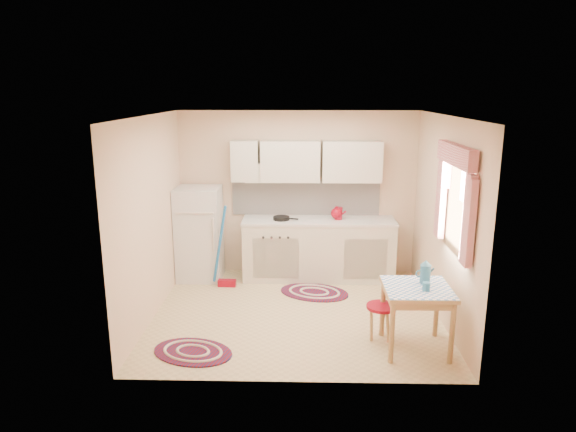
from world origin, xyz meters
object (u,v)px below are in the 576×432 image
(base_cabinets, at_px, (318,250))
(table, at_px, (415,318))
(fridge, at_px, (200,234))
(stool, at_px, (381,322))

(base_cabinets, height_order, table, base_cabinets)
(fridge, height_order, base_cabinets, fridge)
(base_cabinets, bearing_deg, table, -65.56)
(stool, bearing_deg, table, -31.09)
(base_cabinets, xyz_separation_m, table, (1.00, -2.19, -0.08))
(fridge, xyz_separation_m, table, (2.78, -2.14, -0.34))
(base_cabinets, bearing_deg, stool, -71.78)
(table, xyz_separation_m, stool, (-0.34, 0.21, -0.15))
(base_cabinets, relative_size, stool, 5.36)
(fridge, relative_size, stool, 3.33)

